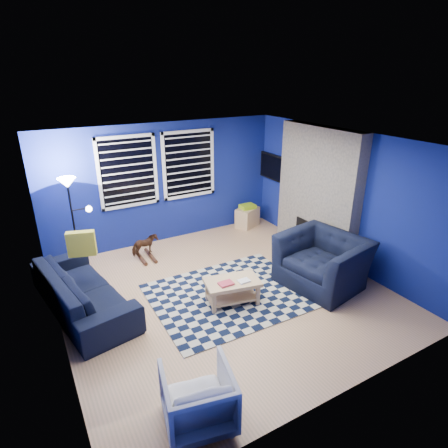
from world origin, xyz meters
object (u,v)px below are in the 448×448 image
object	(u,v)px
tv	(274,168)
floor_lamp	(70,196)
coffee_table	(232,287)
sofa	(82,290)
cabinet	(247,217)
rocking_horse	(145,245)
armchair_bent	(198,397)
armchair_big	(322,261)

from	to	relation	value
tv	floor_lamp	xyz separation A→B (m)	(-4.36, -0.08, 0.05)
coffee_table	sofa	bearing A→B (deg)	154.39
coffee_table	cabinet	xyz separation A→B (m)	(1.93, 2.55, -0.06)
rocking_horse	cabinet	bearing A→B (deg)	-88.76
sofa	coffee_table	distance (m)	2.30
sofa	coffee_table	world-z (taller)	sofa
armchair_bent	sofa	bearing A→B (deg)	-64.11
cabinet	tv	bearing A→B (deg)	-46.27
armchair_bent	cabinet	xyz separation A→B (m)	(3.34, 4.24, -0.09)
rocking_horse	tv	bearing A→B (deg)	-94.36
armchair_bent	floor_lamp	xyz separation A→B (m)	(-0.47, 3.94, 1.12)
tv	sofa	bearing A→B (deg)	-163.72
armchair_bent	tv	bearing A→B (deg)	-121.94
sofa	armchair_big	world-z (taller)	armchair_big
coffee_table	cabinet	distance (m)	3.20
armchair_bent	cabinet	bearing A→B (deg)	-116.10
sofa	armchair_big	size ratio (longest dim) A/B	1.72
tv	sofa	xyz separation A→B (m)	(-4.55, -1.33, -1.06)
coffee_table	floor_lamp	xyz separation A→B (m)	(-1.89, 2.25, 1.16)
rocking_horse	cabinet	xyz separation A→B (m)	(2.63, 0.41, -0.04)
coffee_table	cabinet	size ratio (longest dim) A/B	1.47
armchair_big	rocking_horse	world-z (taller)	armchair_big
tv	coffee_table	bearing A→B (deg)	-136.78
armchair_big	coffee_table	size ratio (longest dim) A/B	1.44
coffee_table	armchair_big	bearing A→B (deg)	-8.69
armchair_big	floor_lamp	world-z (taller)	floor_lamp
armchair_bent	rocking_horse	world-z (taller)	armchair_bent
coffee_table	rocking_horse	bearing A→B (deg)	108.23
armchair_big	rocking_horse	xyz separation A→B (m)	(-2.34, 2.39, -0.15)
tv	armchair_big	size ratio (longest dim) A/B	0.75
sofa	armchair_bent	bearing A→B (deg)	-176.39
tv	armchair_bent	bearing A→B (deg)	-134.09
sofa	floor_lamp	size ratio (longest dim) A/B	1.30
armchair_bent	coffee_table	size ratio (longest dim) A/B	0.78
rocking_horse	coffee_table	distance (m)	2.26
tv	floor_lamp	distance (m)	4.36
armchair_bent	cabinet	world-z (taller)	armchair_bent
cabinet	armchair_big	bearing A→B (deg)	-119.33
tv	armchair_big	distance (m)	2.87
armchair_bent	coffee_table	xyz separation A→B (m)	(1.42, 1.69, -0.04)
sofa	cabinet	world-z (taller)	sofa
sofa	armchair_bent	distance (m)	2.77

